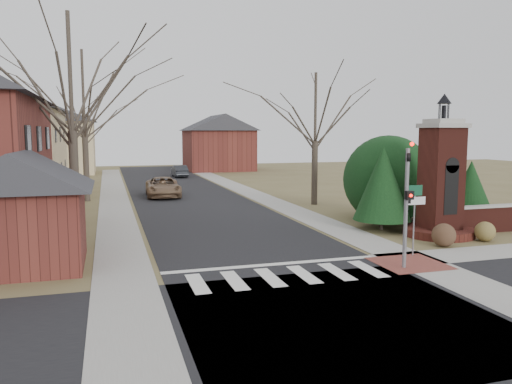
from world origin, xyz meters
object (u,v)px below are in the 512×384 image
object	(u,v)px
sign_post	(414,206)
distant_car	(179,171)
brick_gate_monument	(441,189)
traffic_signal_pole	(407,195)
pickup_truck	(163,187)

from	to	relation	value
sign_post	distant_car	size ratio (longest dim) A/B	0.71
brick_gate_monument	traffic_signal_pole	bearing A→B (deg)	-136.76
traffic_signal_pole	sign_post	world-z (taller)	traffic_signal_pole
brick_gate_monument	distant_car	world-z (taller)	brick_gate_monument
sign_post	brick_gate_monument	bearing A→B (deg)	41.42
distant_car	traffic_signal_pole	bearing A→B (deg)	92.76
pickup_truck	distant_car	world-z (taller)	pickup_truck
traffic_signal_pole	pickup_truck	size ratio (longest dim) A/B	0.86
sign_post	brick_gate_monument	size ratio (longest dim) A/B	0.42
traffic_signal_pole	brick_gate_monument	size ratio (longest dim) A/B	0.69
sign_post	distant_car	world-z (taller)	sign_post
sign_post	brick_gate_monument	distance (m)	4.55
pickup_truck	distant_car	distance (m)	16.65
brick_gate_monument	pickup_truck	bearing A→B (deg)	120.77
distant_car	pickup_truck	bearing A→B (deg)	76.96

